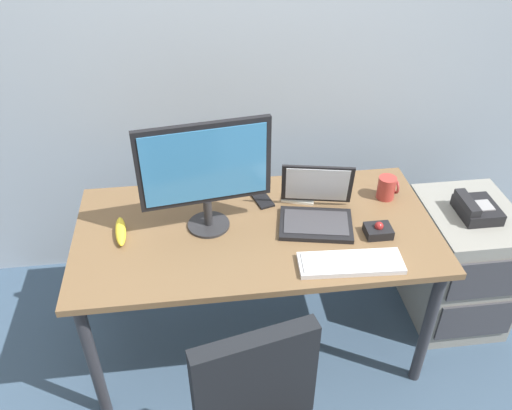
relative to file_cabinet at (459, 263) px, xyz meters
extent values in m
plane|color=#354A60|center=(-1.04, -0.07, -0.32)|extent=(8.00, 8.00, 0.00)
cube|color=#8F9DAA|center=(-1.04, 0.67, 1.08)|extent=(6.00, 0.10, 2.80)
cube|color=brown|center=(-1.04, -0.07, 0.38)|extent=(1.54, 0.77, 0.03)
cylinder|color=#2D2D33|center=(-1.75, -0.40, 0.02)|extent=(0.05, 0.05, 0.68)
cylinder|color=#2D2D33|center=(-0.33, -0.40, 0.02)|extent=(0.05, 0.05, 0.68)
cylinder|color=#2D2D33|center=(-1.75, 0.26, 0.02)|extent=(0.05, 0.05, 0.68)
cylinder|color=#2D2D33|center=(-0.33, 0.26, 0.02)|extent=(0.05, 0.05, 0.68)
cube|color=gray|center=(0.00, 0.00, 0.00)|extent=(0.42, 0.52, 0.64)
cube|color=#38383D|center=(0.00, -0.26, 0.14)|extent=(0.38, 0.01, 0.22)
cube|color=#38383D|center=(0.00, -0.26, -0.13)|extent=(0.38, 0.01, 0.22)
cube|color=black|center=(0.00, -0.02, 0.35)|extent=(0.17, 0.20, 0.06)
cube|color=black|center=(-0.06, -0.02, 0.40)|extent=(0.05, 0.18, 0.04)
cube|color=gray|center=(0.02, -0.03, 0.38)|extent=(0.07, 0.08, 0.01)
cube|color=black|center=(-1.14, -0.83, 0.39)|extent=(0.40, 0.15, 0.42)
cylinder|color=#262628|center=(-1.24, -0.03, 0.40)|extent=(0.18, 0.18, 0.01)
cylinder|color=#262628|center=(-1.24, -0.03, 0.46)|extent=(0.04, 0.04, 0.12)
cube|color=black|center=(-1.24, -0.03, 0.70)|extent=(0.54, 0.10, 0.36)
cube|color=teal|center=(-1.24, -0.05, 0.70)|extent=(0.49, 0.07, 0.32)
cube|color=silver|center=(-0.70, -0.35, 0.40)|extent=(0.42, 0.16, 0.02)
cube|color=white|center=(-0.70, -0.35, 0.42)|extent=(0.39, 0.14, 0.01)
cube|color=black|center=(-0.78, -0.09, 0.40)|extent=(0.35, 0.28, 0.02)
cube|color=#38383D|center=(-0.78, -0.09, 0.41)|extent=(0.30, 0.22, 0.00)
cube|color=black|center=(-0.75, 0.04, 0.52)|extent=(0.32, 0.12, 0.22)
cube|color=silver|center=(-0.76, 0.04, 0.52)|extent=(0.28, 0.10, 0.19)
cube|color=black|center=(-0.53, -0.18, 0.41)|extent=(0.11, 0.09, 0.04)
sphere|color=maroon|center=(-0.53, -0.18, 0.44)|extent=(0.04, 0.04, 0.04)
cylinder|color=#A0342E|center=(-0.42, 0.08, 0.45)|extent=(0.08, 0.08, 0.11)
torus|color=maroon|center=(-0.37, 0.08, 0.45)|extent=(0.01, 0.07, 0.07)
cube|color=white|center=(-0.80, 0.17, 0.40)|extent=(0.20, 0.24, 0.01)
cube|color=black|center=(-0.98, 0.13, 0.40)|extent=(0.11, 0.16, 0.01)
ellipsoid|color=yellow|center=(-1.61, -0.05, 0.41)|extent=(0.06, 0.19, 0.04)
camera|label=1|loc=(-1.26, -1.83, 1.82)|focal=37.23mm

